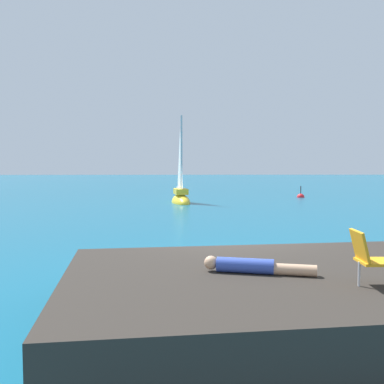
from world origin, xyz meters
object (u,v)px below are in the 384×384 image
object	(u,v)px
person_sunbather	(253,266)
beach_chair	(370,255)
marker_buoy	(301,197)
sailboat_near	(181,198)

from	to	relation	value
person_sunbather	beach_chair	xyz separation A→B (m)	(1.53, -0.75, 0.33)
beach_chair	marker_buoy	bearing A→B (deg)	77.80
sailboat_near	marker_buoy	distance (m)	9.90
sailboat_near	beach_chair	world-z (taller)	sailboat_near
person_sunbather	marker_buoy	bearing A→B (deg)	87.30
sailboat_near	person_sunbather	distance (m)	22.16
sailboat_near	person_sunbather	size ratio (longest dim) A/B	3.55
sailboat_near	person_sunbather	world-z (taller)	sailboat_near
sailboat_near	marker_buoy	size ratio (longest dim) A/B	5.45
beach_chair	marker_buoy	size ratio (longest dim) A/B	0.71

